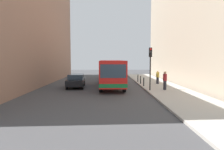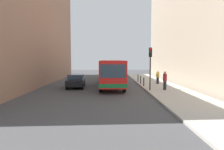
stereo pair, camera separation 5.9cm
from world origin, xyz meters
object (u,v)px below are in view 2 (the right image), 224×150
object	(u,v)px
bollard_mid	(141,80)
pedestrian_mid_sidewalk	(158,77)
bus	(111,72)
car_beside_bus	(76,80)
car_behind_bus	(108,74)
bollard_near	(144,82)
traffic_light	(150,61)
bollard_far	(138,78)
pedestrian_near_signal	(165,81)

from	to	relation	value
bollard_mid	pedestrian_mid_sidewalk	bearing A→B (deg)	-2.74
bus	bollard_mid	size ratio (longest dim) A/B	11.64
car_beside_bus	car_behind_bus	xyz separation A→B (m)	(3.56, 9.88, 0.00)
bollard_near	pedestrian_mid_sidewalk	bearing A→B (deg)	46.18
car_beside_bus	pedestrian_mid_sidewalk	bearing A→B (deg)	-171.84
car_behind_bus	traffic_light	distance (m)	13.83
bollard_mid	bollard_far	world-z (taller)	same
pedestrian_mid_sidewalk	bollard_near	bearing A→B (deg)	103.78
traffic_light	pedestrian_mid_sidewalk	xyz separation A→B (m)	(1.97, 5.12, -2.04)
bus	pedestrian_mid_sidewalk	bearing A→B (deg)	-167.21
car_beside_bus	pedestrian_near_signal	world-z (taller)	pedestrian_near_signal
car_behind_bus	pedestrian_near_signal	bearing A→B (deg)	112.36
bollard_mid	bus	bearing A→B (deg)	-157.56
car_behind_bus	pedestrian_near_signal	xyz separation A→B (m)	(5.58, -12.84, 0.27)
car_behind_bus	bollard_near	world-z (taller)	car_behind_bus
bollard_mid	pedestrian_near_signal	distance (m)	5.30
bus	bollard_far	xyz separation A→B (m)	(3.62, 3.75, -1.10)
car_behind_bus	bollard_near	distance (m)	10.82
traffic_light	pedestrian_near_signal	size ratio (longest dim) A/B	2.28
bus	car_beside_bus	bearing A→B (deg)	7.50
car_beside_bus	car_behind_bus	size ratio (longest dim) A/B	1.01
bus	bollard_near	distance (m)	3.86
car_beside_bus	bollard_near	distance (m)	7.56
bollard_near	pedestrian_near_signal	xyz separation A→B (m)	(1.59, -2.78, 0.43)
bollard_near	bollard_far	distance (m)	4.52
car_behind_bus	pedestrian_near_signal	distance (m)	14.00
pedestrian_near_signal	bus	bearing A→B (deg)	-111.61
bollard_near	bollard_mid	distance (m)	2.26
bollard_near	pedestrian_mid_sidewalk	distance (m)	3.01
bollard_mid	pedestrian_near_signal	bearing A→B (deg)	-72.46
bus	car_behind_bus	world-z (taller)	bus
car_beside_bus	bollard_far	world-z (taller)	car_beside_bus
car_beside_bus	car_behind_bus	world-z (taller)	same
car_behind_bus	bollard_mid	bearing A→B (deg)	115.95
bus	car_behind_bus	size ratio (longest dim) A/B	2.49
bus	pedestrian_near_signal	xyz separation A→B (m)	(5.21, -3.54, -0.67)
bollard_mid	bollard_near	bearing A→B (deg)	-90.00
car_beside_bus	pedestrian_near_signal	size ratio (longest dim) A/B	2.50
bollard_far	car_behind_bus	bearing A→B (deg)	125.74
car_behind_bus	car_beside_bus	bearing A→B (deg)	69.04
pedestrian_near_signal	pedestrian_mid_sidewalk	distance (m)	4.96
bus	bollard_far	bearing A→B (deg)	-134.95
car_beside_bus	bus	bearing A→B (deg)	-174.99
car_beside_bus	pedestrian_near_signal	xyz separation A→B (m)	(9.15, -2.96, 0.27)
bus	bollard_near	xyz separation A→B (m)	(3.62, -0.76, -1.10)
bollard_far	bollard_near	bearing A→B (deg)	-90.00
bus	traffic_light	distance (m)	5.42
car_behind_bus	bollard_near	bearing A→B (deg)	110.50
bollard_near	pedestrian_near_signal	world-z (taller)	pedestrian_near_signal
traffic_light	bollard_far	bearing A→B (deg)	90.77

